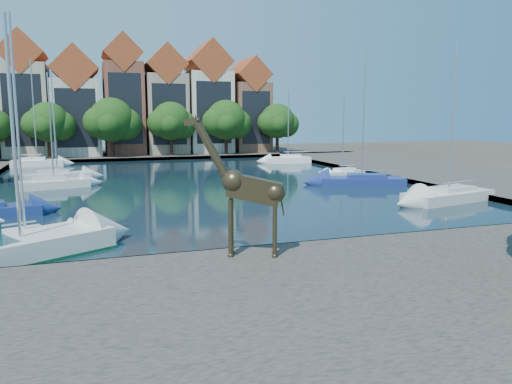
# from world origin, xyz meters

# --- Properties ---
(ground) EXTENTS (160.00, 160.00, 0.00)m
(ground) POSITION_xyz_m (0.00, 0.00, 0.00)
(ground) COLOR #38332B
(ground) RESTS_ON ground
(water_basin) EXTENTS (38.00, 50.00, 0.08)m
(water_basin) POSITION_xyz_m (0.00, 24.00, 0.04)
(water_basin) COLOR black
(water_basin) RESTS_ON ground
(near_quay) EXTENTS (50.00, 14.00, 0.50)m
(near_quay) POSITION_xyz_m (0.00, -7.00, 0.25)
(near_quay) COLOR #4C4742
(near_quay) RESTS_ON ground
(far_quay) EXTENTS (60.00, 16.00, 0.50)m
(far_quay) POSITION_xyz_m (0.00, 56.00, 0.25)
(far_quay) COLOR #4C4742
(far_quay) RESTS_ON ground
(right_quay) EXTENTS (14.00, 52.00, 0.50)m
(right_quay) POSITION_xyz_m (25.00, 24.00, 0.25)
(right_quay) COLOR #4C4742
(right_quay) RESTS_ON ground
(townhouse_west_mid) EXTENTS (5.94, 9.18, 16.79)m
(townhouse_west_mid) POSITION_xyz_m (-17.00, 55.99, 8.23)
(townhouse_west_mid) COLOR #B4A98A
(townhouse_west_mid) RESTS_ON far_quay
(townhouse_west_inner) EXTENTS (6.43, 9.18, 15.15)m
(townhouse_west_inner) POSITION_xyz_m (-10.50, 55.99, 7.35)
(townhouse_west_inner) COLOR beige
(townhouse_west_inner) RESTS_ON far_quay
(townhouse_center) EXTENTS (5.44, 9.18, 16.93)m
(townhouse_center) POSITION_xyz_m (-4.00, 55.99, 8.36)
(townhouse_center) COLOR brown
(townhouse_center) RESTS_ON far_quay
(townhouse_east_inner) EXTENTS (5.94, 9.18, 15.79)m
(townhouse_east_inner) POSITION_xyz_m (2.00, 55.99, 7.73)
(townhouse_east_inner) COLOR tan
(townhouse_east_inner) RESTS_ON far_quay
(townhouse_east_mid) EXTENTS (6.43, 9.18, 16.65)m
(townhouse_east_mid) POSITION_xyz_m (8.50, 55.99, 8.10)
(townhouse_east_mid) COLOR beige
(townhouse_east_mid) RESTS_ON far_quay
(townhouse_east_end) EXTENTS (5.44, 9.18, 14.43)m
(townhouse_east_end) POSITION_xyz_m (15.00, 55.99, 7.11)
(townhouse_east_end) COLOR brown
(townhouse_east_end) RESTS_ON far_quay
(far_tree_west) EXTENTS (6.76, 5.20, 7.36)m
(far_tree_west) POSITION_xyz_m (-13.91, 50.49, 5.08)
(far_tree_west) COLOR #332114
(far_tree_west) RESTS_ON far_quay
(far_tree_mid_west) EXTENTS (7.80, 6.00, 8.00)m
(far_tree_mid_west) POSITION_xyz_m (-5.89, 50.49, 5.29)
(far_tree_mid_west) COLOR #332114
(far_tree_mid_west) RESTS_ON far_quay
(far_tree_mid_east) EXTENTS (7.02, 5.40, 7.52)m
(far_tree_mid_east) POSITION_xyz_m (2.10, 50.49, 5.13)
(far_tree_mid_east) COLOR #332114
(far_tree_mid_east) RESTS_ON far_quay
(far_tree_east) EXTENTS (7.54, 5.80, 7.84)m
(far_tree_east) POSITION_xyz_m (10.11, 50.49, 5.24)
(far_tree_east) COLOR #332114
(far_tree_east) RESTS_ON far_quay
(far_tree_far_east) EXTENTS (6.76, 5.20, 7.36)m
(far_tree_far_east) POSITION_xyz_m (18.09, 50.49, 5.08)
(far_tree_far_east) COLOR #332114
(far_tree_far_east) RESTS_ON far_quay
(giraffe_statue) EXTENTS (3.82, 1.73, 5.62)m
(giraffe_statue) POSITION_xyz_m (-3.13, -1.39, 3.26)
(giraffe_statue) COLOR #372E1B
(giraffe_statue) RESTS_ON near_quay
(sailboat_left_a) EXTENTS (5.70, 3.93, 10.45)m
(sailboat_left_a) POSITION_xyz_m (-12.00, 4.00, 0.63)
(sailboat_left_a) COLOR silver
(sailboat_left_a) RESTS_ON water_basin
(sailboat_left_c) EXTENTS (5.87, 3.26, 9.53)m
(sailboat_left_c) POSITION_xyz_m (-12.00, 24.49, 0.62)
(sailboat_left_c) COLOR silver
(sailboat_left_c) RESTS_ON water_basin
(sailboat_left_d) EXTENTS (6.21, 3.26, 10.18)m
(sailboat_left_d) POSITION_xyz_m (-12.00, 29.42, 0.65)
(sailboat_left_d) COLOR silver
(sailboat_left_d) RESTS_ON water_basin
(sailboat_left_e) EXTENTS (5.86, 2.19, 12.47)m
(sailboat_left_e) POSITION_xyz_m (-15.00, 44.00, 0.73)
(sailboat_left_e) COLOR white
(sailboat_left_e) RESTS_ON water_basin
(sailboat_right_a) EXTENTS (7.46, 3.94, 11.17)m
(sailboat_right_a) POSITION_xyz_m (15.00, 8.53, 0.65)
(sailboat_right_a) COLOR beige
(sailboat_right_a) RESTS_ON water_basin
(sailboat_right_b) EXTENTS (7.67, 4.71, 11.59)m
(sailboat_right_b) POSITION_xyz_m (13.50, 17.89, 0.61)
(sailboat_right_b) COLOR navy
(sailboat_right_b) RESTS_ON water_basin
(sailboat_right_c) EXTENTS (4.91, 2.66, 8.06)m
(sailboat_right_c) POSITION_xyz_m (14.65, 23.59, 0.56)
(sailboat_right_c) COLOR white
(sailboat_right_c) RESTS_ON water_basin
(sailboat_right_d) EXTENTS (5.92, 2.90, 9.17)m
(sailboat_right_d) POSITION_xyz_m (15.00, 38.75, 0.67)
(sailboat_right_d) COLOR white
(sailboat_right_d) RESTS_ON water_basin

